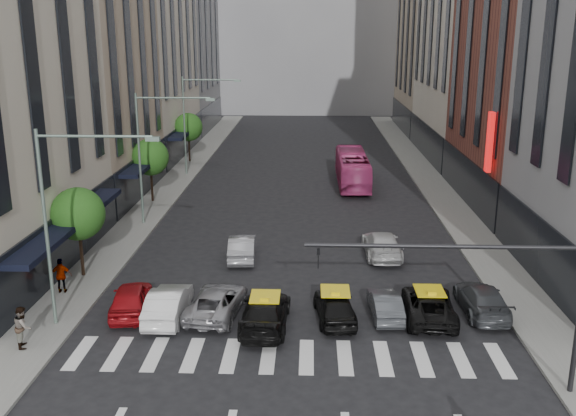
# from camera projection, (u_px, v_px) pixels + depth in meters

# --- Properties ---
(ground) EXTENTS (160.00, 160.00, 0.00)m
(ground) POSITION_uv_depth(u_px,v_px,m) (291.00, 375.00, 25.40)
(ground) COLOR black
(ground) RESTS_ON ground
(sidewalk_left) EXTENTS (3.00, 96.00, 0.15)m
(sidewalk_left) POSITION_uv_depth(u_px,v_px,m) (168.00, 189.00, 54.67)
(sidewalk_left) COLOR slate
(sidewalk_left) RESTS_ON ground
(sidewalk_right) EXTENTS (3.00, 96.00, 0.15)m
(sidewalk_right) POSITION_uv_depth(u_px,v_px,m) (439.00, 192.00, 53.87)
(sidewalk_right) COLOR slate
(sidewalk_right) RESTS_ON ground
(building_left_b) EXTENTS (8.00, 16.00, 24.00)m
(building_left_b) POSITION_uv_depth(u_px,v_px,m) (84.00, 46.00, 49.74)
(building_left_b) COLOR tan
(building_left_b) RESTS_ON ground
(building_left_d) EXTENTS (8.00, 18.00, 30.00)m
(building_left_d) POSITION_uv_depth(u_px,v_px,m) (178.00, 16.00, 84.56)
(building_left_d) COLOR gray
(building_left_d) RESTS_ON ground
(building_right_b) EXTENTS (8.00, 18.00, 26.00)m
(building_right_b) POSITION_uv_depth(u_px,v_px,m) (533.00, 33.00, 47.33)
(building_right_b) COLOR brown
(building_right_b) RESTS_ON ground
(building_right_d) EXTENTS (8.00, 18.00, 28.00)m
(building_right_d) POSITION_uv_depth(u_px,v_px,m) (437.00, 24.00, 83.65)
(building_right_d) COLOR tan
(building_right_d) RESTS_ON ground
(tree_near) EXTENTS (2.88, 2.88, 4.95)m
(tree_near) POSITION_uv_depth(u_px,v_px,m) (78.00, 214.00, 34.46)
(tree_near) COLOR black
(tree_near) RESTS_ON sidewalk_left
(tree_mid) EXTENTS (2.88, 2.88, 4.95)m
(tree_mid) POSITION_uv_depth(u_px,v_px,m) (150.00, 157.00, 49.87)
(tree_mid) COLOR black
(tree_mid) RESTS_ON sidewalk_left
(tree_far) EXTENTS (2.88, 2.88, 4.95)m
(tree_far) POSITION_uv_depth(u_px,v_px,m) (188.00, 127.00, 65.27)
(tree_far) COLOR black
(tree_far) RESTS_ON sidewalk_left
(streetlamp_near) EXTENTS (5.38, 0.25, 9.00)m
(streetlamp_near) POSITION_uv_depth(u_px,v_px,m) (65.00, 203.00, 28.02)
(streetlamp_near) COLOR gray
(streetlamp_near) RESTS_ON sidewalk_left
(streetlamp_mid) EXTENTS (5.38, 0.25, 9.00)m
(streetlamp_mid) POSITION_uv_depth(u_px,v_px,m) (152.00, 142.00, 43.43)
(streetlamp_mid) COLOR gray
(streetlamp_mid) RESTS_ON sidewalk_left
(streetlamp_far) EXTENTS (5.38, 0.25, 9.00)m
(streetlamp_far) POSITION_uv_depth(u_px,v_px,m) (194.00, 112.00, 58.83)
(streetlamp_far) COLOR gray
(streetlamp_far) RESTS_ON sidewalk_left
(traffic_signal) EXTENTS (10.10, 0.20, 6.00)m
(traffic_signal) POSITION_uv_depth(u_px,v_px,m) (505.00, 282.00, 22.98)
(traffic_signal) COLOR black
(traffic_signal) RESTS_ON ground
(liberty_sign) EXTENTS (0.30, 0.70, 4.00)m
(liberty_sign) POSITION_uv_depth(u_px,v_px,m) (490.00, 142.00, 42.62)
(liberty_sign) COLOR red
(liberty_sign) RESTS_ON ground
(car_red) EXTENTS (2.31, 4.55, 1.49)m
(car_red) POSITION_uv_depth(u_px,v_px,m) (131.00, 299.00, 30.81)
(car_red) COLOR maroon
(car_red) RESTS_ON ground
(car_white_front) EXTENTS (1.61, 4.58, 1.51)m
(car_white_front) POSITION_uv_depth(u_px,v_px,m) (168.00, 303.00, 30.24)
(car_white_front) COLOR silver
(car_white_front) RESTS_ON ground
(car_silver) EXTENTS (2.86, 5.14, 1.36)m
(car_silver) POSITION_uv_depth(u_px,v_px,m) (217.00, 302.00, 30.63)
(car_silver) COLOR #939398
(car_silver) RESTS_ON ground
(taxi_left) EXTENTS (2.27, 5.21, 1.49)m
(taxi_left) POSITION_uv_depth(u_px,v_px,m) (265.00, 312.00, 29.33)
(taxi_left) COLOR black
(taxi_left) RESTS_ON ground
(taxi_center) EXTENTS (2.15, 4.41, 1.45)m
(taxi_center) POSITION_uv_depth(u_px,v_px,m) (335.00, 306.00, 30.04)
(taxi_center) COLOR black
(taxi_center) RESTS_ON ground
(car_grey_mid) EXTENTS (1.49, 3.84, 1.25)m
(car_grey_mid) POSITION_uv_depth(u_px,v_px,m) (385.00, 305.00, 30.42)
(car_grey_mid) COLOR #3F4246
(car_grey_mid) RESTS_ON ground
(taxi_right) EXTENTS (2.53, 5.03, 1.37)m
(taxi_right) POSITION_uv_depth(u_px,v_px,m) (429.00, 305.00, 30.27)
(taxi_right) COLOR black
(taxi_right) RESTS_ON ground
(car_grey_curb) EXTENTS (2.00, 4.85, 1.40)m
(car_grey_curb) POSITION_uv_depth(u_px,v_px,m) (482.00, 299.00, 30.82)
(car_grey_curb) COLOR #3B3E42
(car_grey_curb) RESTS_ON ground
(car_row2_left) EXTENTS (1.78, 4.46, 1.44)m
(car_row2_left) POSITION_uv_depth(u_px,v_px,m) (242.00, 247.00, 38.17)
(car_row2_left) COLOR #A3A3A8
(car_row2_left) RESTS_ON ground
(car_row2_right) EXTENTS (2.21, 5.17, 1.49)m
(car_row2_right) POSITION_uv_depth(u_px,v_px,m) (382.00, 244.00, 38.62)
(car_row2_right) COLOR silver
(car_row2_right) RESTS_ON ground
(bus) EXTENTS (2.56, 10.63, 2.96)m
(bus) POSITION_uv_depth(u_px,v_px,m) (352.00, 169.00, 56.13)
(bus) COLOR #BD3776
(bus) RESTS_ON ground
(pedestrian_near) EXTENTS (0.94, 1.06, 1.82)m
(pedestrian_near) POSITION_uv_depth(u_px,v_px,m) (23.00, 327.00, 27.18)
(pedestrian_near) COLOR gray
(pedestrian_near) RESTS_ON sidewalk_left
(pedestrian_far) EXTENTS (1.12, 0.58, 1.83)m
(pedestrian_far) POSITION_uv_depth(u_px,v_px,m) (61.00, 276.00, 32.82)
(pedestrian_far) COLOR gray
(pedestrian_far) RESTS_ON sidewalk_left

